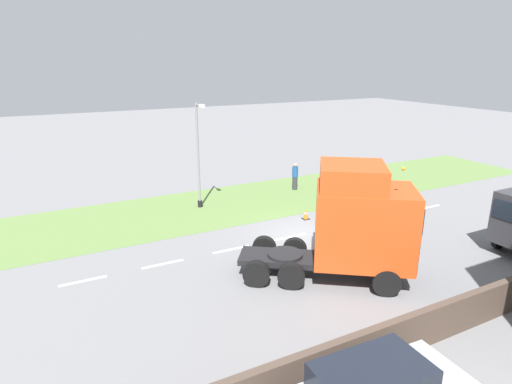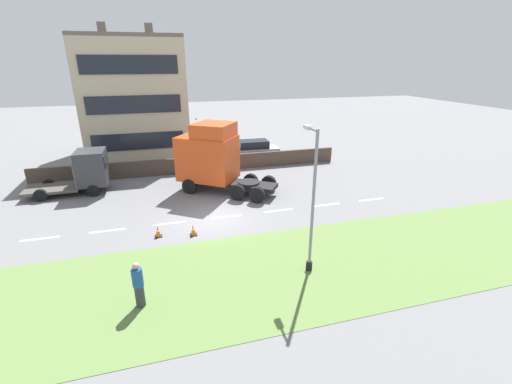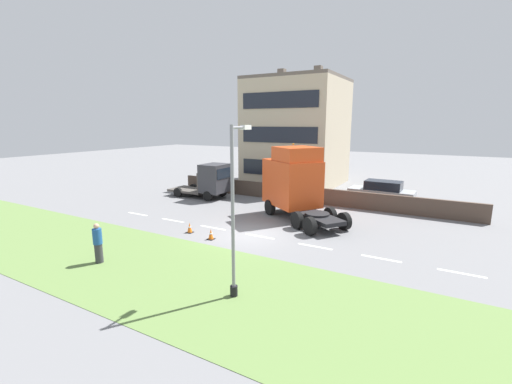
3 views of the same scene
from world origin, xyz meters
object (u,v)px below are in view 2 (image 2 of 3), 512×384
object	(u,v)px
lorry_cab	(211,157)
traffic_cone_lead	(158,232)
lamp_post	(312,208)
parked_car	(252,151)
flatbed_truck	(86,171)
traffic_cone_trailing	(193,230)
pedestrian	(138,285)

from	to	relation	value
lorry_cab	traffic_cone_lead	world-z (taller)	lorry_cab
lamp_post	parked_car	bearing A→B (deg)	-7.17
flatbed_truck	traffic_cone_trailing	size ratio (longest dim) A/B	9.04
lorry_cab	lamp_post	world-z (taller)	lamp_post
lorry_cab	lamp_post	xyz separation A→B (m)	(-10.84, -2.41, 0.56)
lamp_post	traffic_cone_lead	world-z (taller)	lamp_post
parked_car	pedestrian	size ratio (longest dim) A/B	2.59
lamp_post	lorry_cab	bearing A→B (deg)	12.54
flatbed_truck	lamp_post	distance (m)	16.64
traffic_cone_lead	lorry_cab	bearing A→B (deg)	-31.93
flatbed_truck	lamp_post	world-z (taller)	lamp_post
lorry_cab	flatbed_truck	distance (m)	8.48
lamp_post	traffic_cone_lead	distance (m)	8.24
lamp_post	pedestrian	distance (m)	7.19
lorry_cab	pedestrian	world-z (taller)	lorry_cab
traffic_cone_trailing	traffic_cone_lead	bearing A→B (deg)	79.21
parked_car	traffic_cone_trailing	size ratio (longest dim) A/B	8.15
flatbed_truck	traffic_cone_lead	bearing A→B (deg)	29.06
lamp_post	pedestrian	xyz separation A→B (m)	(-0.55, 6.89, -1.99)
lorry_cab	pedestrian	distance (m)	12.32
lamp_post	traffic_cone_trailing	bearing A→B (deg)	45.02
flatbed_truck	traffic_cone_lead	xyz separation A→B (m)	(-7.96, -4.44, -1.22)
traffic_cone_lead	flatbed_truck	bearing A→B (deg)	29.17
flatbed_truck	traffic_cone_trailing	xyz separation A→B (m)	(-8.29, -6.19, -1.22)
parked_car	flatbed_truck	bearing A→B (deg)	110.43
traffic_cone_lead	traffic_cone_trailing	size ratio (longest dim) A/B	1.00
traffic_cone_trailing	pedestrian	bearing A→B (deg)	153.86
flatbed_truck	traffic_cone_trailing	bearing A→B (deg)	36.64
lorry_cab	parked_car	world-z (taller)	lorry_cab
lamp_post	traffic_cone_lead	xyz separation A→B (m)	(4.77, 6.19, -2.61)
pedestrian	traffic_cone_trailing	bearing A→B (deg)	-26.14
pedestrian	lamp_post	bearing A→B (deg)	-85.47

